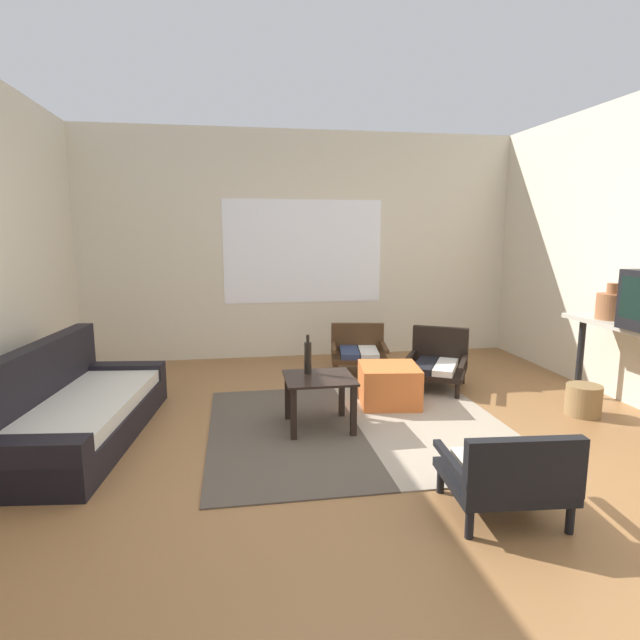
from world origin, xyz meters
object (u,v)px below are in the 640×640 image
object	(u,v)px
couch	(73,412)
console_shelf	(639,339)
armchair_corner	(437,361)
wicker_basket	(584,400)
clay_vase	(611,305)
glass_bottle	(308,357)
armchair_striped_foreground	(508,474)
ottoman_orange	(389,385)
armchair_by_window	(358,349)
coffee_table	(319,388)

from	to	relation	value
couch	console_shelf	world-z (taller)	console_shelf
armchair_corner	couch	bearing A→B (deg)	-165.26
console_shelf	wicker_basket	bearing A→B (deg)	144.40
clay_vase	console_shelf	bearing A→B (deg)	-90.00
glass_bottle	couch	bearing A→B (deg)	-178.67
armchair_striped_foreground	console_shelf	bearing A→B (deg)	33.69
armchair_striped_foreground	ottoman_orange	size ratio (longest dim) A/B	1.30
couch	wicker_basket	xyz separation A→B (m)	(4.06, -0.15, -0.09)
armchair_striped_foreground	wicker_basket	size ratio (longest dim) A/B	2.29
console_shelf	armchair_by_window	bearing A→B (deg)	134.33
armchair_corner	console_shelf	distance (m)	1.73
coffee_table	armchair_striped_foreground	xyz separation A→B (m)	(0.78, -1.44, -0.07)
couch	clay_vase	bearing A→B (deg)	-0.17
armchair_by_window	armchair_striped_foreground	distance (m)	3.03
coffee_table	armchair_corner	bearing A→B (deg)	34.11
armchair_striped_foreground	wicker_basket	bearing A→B (deg)	43.15
coffee_table	armchair_by_window	bearing A→B (deg)	66.21
coffee_table	console_shelf	distance (m)	2.56
coffee_table	wicker_basket	world-z (taller)	coffee_table
armchair_striped_foreground	console_shelf	distance (m)	2.14
console_shelf	wicker_basket	distance (m)	0.66
armchair_striped_foreground	couch	bearing A→B (deg)	149.79
couch	glass_bottle	size ratio (longest dim) A/B	6.34
armchair_striped_foreground	clay_vase	distance (m)	2.39
armchair_striped_foreground	coffee_table	bearing A→B (deg)	118.32
armchair_corner	console_shelf	world-z (taller)	console_shelf
coffee_table	ottoman_orange	size ratio (longest dim) A/B	1.05
armchair_striped_foreground	ottoman_orange	xyz separation A→B (m)	(-0.08, 1.88, -0.07)
armchair_striped_foreground	armchair_corner	xyz separation A→B (m)	(0.55, 2.34, 0.00)
ottoman_orange	console_shelf	bearing A→B (deg)	-21.61
coffee_table	console_shelf	xyz separation A→B (m)	(2.52, -0.28, 0.36)
armchair_striped_foreground	ottoman_orange	bearing A→B (deg)	92.35
ottoman_orange	armchair_corner	bearing A→B (deg)	36.10
armchair_corner	wicker_basket	bearing A→B (deg)	-47.26
armchair_by_window	clay_vase	bearing A→B (deg)	-39.95
armchair_by_window	ottoman_orange	world-z (taller)	armchair_by_window
armchair_striped_foreground	wicker_basket	distance (m)	2.00
armchair_striped_foreground	glass_bottle	bearing A→B (deg)	118.63
armchair_by_window	clay_vase	distance (m)	2.47
clay_vase	armchair_corner	bearing A→B (deg)	144.66
armchair_by_window	armchair_striped_foreground	bearing A→B (deg)	-88.51
coffee_table	wicker_basket	xyz separation A→B (m)	(2.24, -0.08, -0.20)
ottoman_orange	clay_vase	distance (m)	2.00
armchair_corner	armchair_by_window	bearing A→B (deg)	132.83
armchair_striped_foreground	glass_bottle	xyz separation A→B (m)	(-0.85, 1.56, 0.29)
ottoman_orange	wicker_basket	xyz separation A→B (m)	(1.54, -0.52, -0.05)
ottoman_orange	console_shelf	world-z (taller)	console_shelf
coffee_table	ottoman_orange	bearing A→B (deg)	32.24
armchair_striped_foreground	glass_bottle	world-z (taller)	glass_bottle
armchair_striped_foreground	armchair_corner	distance (m)	2.41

